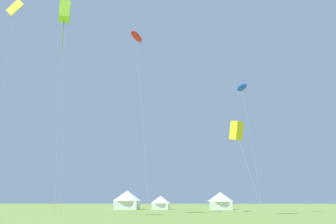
{
  "coord_description": "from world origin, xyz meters",
  "views": [
    {
      "loc": [
        2.74,
        -4.86,
        1.47
      ],
      "look_at": [
        0.0,
        32.0,
        11.15
      ],
      "focal_mm": 36.46,
      "sensor_mm": 36.0,
      "label": 1
    }
  ],
  "objects_px": {
    "kite_yellow_diamond": "(15,9)",
    "festival_tent_left": "(161,202)",
    "kite_yellow_box": "(236,131)",
    "festival_tent_right": "(127,199)",
    "kite_red_parafoil": "(136,37)",
    "kite_lime_box": "(65,12)",
    "festival_tent_center": "(221,200)",
    "kite_blue_parafoil": "(242,87)"
  },
  "relations": [
    {
      "from": "kite_blue_parafoil",
      "to": "festival_tent_left",
      "type": "distance_m",
      "value": 26.31
    },
    {
      "from": "festival_tent_left",
      "to": "festival_tent_center",
      "type": "distance_m",
      "value": 10.79
    },
    {
      "from": "festival_tent_center",
      "to": "kite_lime_box",
      "type": "bearing_deg",
      "value": -128.08
    },
    {
      "from": "kite_lime_box",
      "to": "kite_blue_parafoil",
      "type": "relative_size",
      "value": 1.45
    },
    {
      "from": "festival_tent_right",
      "to": "kite_lime_box",
      "type": "bearing_deg",
      "value": -97.9
    },
    {
      "from": "kite_red_parafoil",
      "to": "festival_tent_right",
      "type": "distance_m",
      "value": 30.57
    },
    {
      "from": "kite_red_parafoil",
      "to": "festival_tent_left",
      "type": "height_order",
      "value": "kite_red_parafoil"
    },
    {
      "from": "kite_red_parafoil",
      "to": "kite_yellow_box",
      "type": "distance_m",
      "value": 19.03
    },
    {
      "from": "kite_red_parafoil",
      "to": "kite_yellow_diamond",
      "type": "bearing_deg",
      "value": -130.17
    },
    {
      "from": "kite_blue_parafoil",
      "to": "kite_yellow_box",
      "type": "bearing_deg",
      "value": -105.13
    },
    {
      "from": "kite_yellow_box",
      "to": "kite_lime_box",
      "type": "bearing_deg",
      "value": -173.15
    },
    {
      "from": "kite_lime_box",
      "to": "festival_tent_center",
      "type": "relative_size",
      "value": 5.55
    },
    {
      "from": "kite_red_parafoil",
      "to": "kite_lime_box",
      "type": "bearing_deg",
      "value": -148.29
    },
    {
      "from": "kite_yellow_box",
      "to": "festival_tent_left",
      "type": "height_order",
      "value": "kite_yellow_box"
    },
    {
      "from": "festival_tent_left",
      "to": "festival_tent_right",
      "type": "bearing_deg",
      "value": -180.0
    },
    {
      "from": "festival_tent_right",
      "to": "festival_tent_center",
      "type": "bearing_deg",
      "value": 0.0
    },
    {
      "from": "festival_tent_right",
      "to": "kite_yellow_box",
      "type": "bearing_deg",
      "value": -53.88
    },
    {
      "from": "kite_blue_parafoil",
      "to": "festival_tent_right",
      "type": "bearing_deg",
      "value": 140.52
    },
    {
      "from": "festival_tent_center",
      "to": "kite_red_parafoil",
      "type": "bearing_deg",
      "value": -120.13
    },
    {
      "from": "kite_lime_box",
      "to": "festival_tent_center",
      "type": "height_order",
      "value": "kite_lime_box"
    },
    {
      "from": "festival_tent_right",
      "to": "festival_tent_left",
      "type": "bearing_deg",
      "value": 0.0
    },
    {
      "from": "kite_blue_parafoil",
      "to": "festival_tent_right",
      "type": "distance_m",
      "value": 29.6
    },
    {
      "from": "kite_lime_box",
      "to": "kite_yellow_box",
      "type": "xyz_separation_m",
      "value": [
        20.97,
        2.52,
        -15.12
      ]
    },
    {
      "from": "kite_lime_box",
      "to": "festival_tent_left",
      "type": "xyz_separation_m",
      "value": [
        9.8,
        26.26,
        -23.3
      ]
    },
    {
      "from": "kite_red_parafoil",
      "to": "kite_yellow_box",
      "type": "xyz_separation_m",
      "value": [
        12.65,
        -2.62,
        -13.97
      ]
    },
    {
      "from": "kite_yellow_diamond",
      "to": "festival_tent_left",
      "type": "height_order",
      "value": "kite_yellow_diamond"
    },
    {
      "from": "kite_lime_box",
      "to": "kite_yellow_diamond",
      "type": "height_order",
      "value": "kite_lime_box"
    },
    {
      "from": "kite_yellow_box",
      "to": "kite_yellow_diamond",
      "type": "bearing_deg",
      "value": -156.96
    },
    {
      "from": "festival_tent_left",
      "to": "festival_tent_center",
      "type": "height_order",
      "value": "festival_tent_center"
    },
    {
      "from": "kite_yellow_box",
      "to": "festival_tent_right",
      "type": "xyz_separation_m",
      "value": [
        -17.32,
        23.74,
        -7.63
      ]
    },
    {
      "from": "kite_red_parafoil",
      "to": "kite_blue_parafoil",
      "type": "bearing_deg",
      "value": 19.16
    },
    {
      "from": "kite_yellow_box",
      "to": "festival_tent_center",
      "type": "height_order",
      "value": "kite_yellow_box"
    },
    {
      "from": "kite_red_parafoil",
      "to": "kite_yellow_diamond",
      "type": "relative_size",
      "value": 1.09
    },
    {
      "from": "kite_yellow_diamond",
      "to": "kite_blue_parafoil",
      "type": "relative_size",
      "value": 1.22
    },
    {
      "from": "kite_yellow_box",
      "to": "festival_tent_center",
      "type": "bearing_deg",
      "value": 90.94
    },
    {
      "from": "kite_yellow_diamond",
      "to": "festival_tent_right",
      "type": "bearing_deg",
      "value": 80.1
    },
    {
      "from": "kite_red_parafoil",
      "to": "festival_tent_left",
      "type": "relative_size",
      "value": 6.54
    },
    {
      "from": "kite_blue_parafoil",
      "to": "festival_tent_right",
      "type": "xyz_separation_m",
      "value": [
        -19.42,
        16.0,
        -15.58
      ]
    },
    {
      "from": "kite_yellow_box",
      "to": "kite_red_parafoil",
      "type": "bearing_deg",
      "value": 168.28
    },
    {
      "from": "kite_red_parafoil",
      "to": "festival_tent_left",
      "type": "distance_m",
      "value": 30.63
    },
    {
      "from": "festival_tent_left",
      "to": "kite_red_parafoil",
      "type": "bearing_deg",
      "value": -94.0
    },
    {
      "from": "kite_yellow_diamond",
      "to": "festival_tent_left",
      "type": "relative_size",
      "value": 5.99
    }
  ]
}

